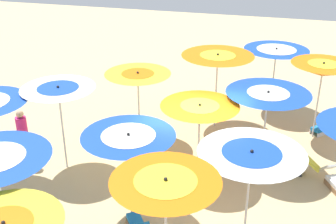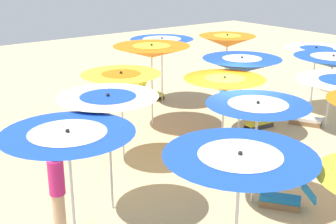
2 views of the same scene
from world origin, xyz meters
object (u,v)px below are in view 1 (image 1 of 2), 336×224
Objects in this scene: beach_umbrella_12 at (251,161)px; beach_umbrella_6 at (268,100)px; lounger_4 at (269,97)px; lounger_1 at (327,126)px; beach_umbrella_0 at (276,54)px; beach_umbrella_8 at (129,142)px; beachgoer_0 at (23,136)px; beach_umbrella_1 at (218,60)px; beach_umbrella_7 at (200,111)px; lounger_0 at (290,165)px; beach_umbrella_3 at (59,93)px; beach_umbrella_2 at (138,79)px; beach_umbrella_13 at (166,190)px; beach_umbrella_5 at (323,70)px.

beach_umbrella_6 is at bearing 177.85° from beach_umbrella_12.
lounger_1 is at bearing 44.66° from lounger_4.
beach_umbrella_0 is at bearing -81.90° from lounger_1.
beachgoer_0 is at bearing -111.49° from beach_umbrella_8.
beach_umbrella_8 is 1.77× the size of lounger_4.
beach_umbrella_1 reaches higher than beach_umbrella_7.
lounger_1 is at bearing -105.38° from lounger_0.
beach_umbrella_1 reaches higher than beachgoer_0.
beach_umbrella_3 is 1.05× the size of beach_umbrella_12.
beach_umbrella_2 is 3.81m from beach_umbrella_6.
beach_umbrella_0 is at bearing 170.35° from beach_umbrella_13.
beach_umbrella_13 is (7.06, -2.94, -0.03)m from beach_umbrella_5.
beach_umbrella_3 is 2.96m from beach_umbrella_8.
beach_umbrella_7 is 5.03m from beachgoer_0.
beach_umbrella_8 is at bearing 58.04° from beach_umbrella_3.
beach_umbrella_2 is 3.63m from beachgoer_0.
beach_umbrella_3 reaches higher than beach_umbrella_8.
lounger_4 reaches higher than lounger_0.
beach_umbrella_0 is 1.02× the size of beach_umbrella_6.
beach_umbrella_12 reaches higher than lounger_4.
beach_umbrella_12 is 0.95× the size of beach_umbrella_13.
beachgoer_0 is at bearing -20.60° from lounger_1.
beach_umbrella_6 is at bearing -1.11° from lounger_4.
beach_umbrella_0 reaches higher than beach_umbrella_8.
beach_umbrella_8 is at bearing -11.93° from beach_umbrella_1.
beach_umbrella_7 is 1.70× the size of lounger_4.
lounger_0 is (-4.74, 2.27, -2.03)m from beach_umbrella_13.
lounger_0 is (-3.17, 0.93, -1.88)m from beach_umbrella_12.
lounger_1 is 0.97× the size of lounger_4.
lounger_1 is (-4.21, 7.22, -2.07)m from beach_umbrella_3.
beach_umbrella_2 is 5.00m from lounger_0.
beach_umbrella_13 is at bearing 18.23° from lounger_1.
lounger_0 is 3.02m from lounger_1.
beach_umbrella_7 is at bearing -58.50° from beach_umbrella_6.
beach_umbrella_0 is at bearing 161.06° from beach_umbrella_7.
beach_umbrella_2 is 2.50m from beach_umbrella_3.
beach_umbrella_3 is 8.61m from lounger_1.
lounger_4 is (-4.68, -0.85, 0.01)m from lounger_0.
lounger_1 is (1.28, 1.88, -1.89)m from beach_umbrella_0.
beach_umbrella_1 is 1.18× the size of beach_umbrella_7.
lounger_4 is at bearing 171.44° from beach_umbrella_13.
lounger_4 is (-4.09, 3.75, -1.85)m from beach_umbrella_2.
beach_umbrella_1 is at bearing -43.42° from beach_umbrella_0.
beach_umbrella_5 is 7.65m from beach_umbrella_13.
beach_umbrella_0 is 2.95m from lounger_1.
beachgoer_0 is at bearing -75.43° from beach_umbrella_6.
beach_umbrella_5 reaches higher than beachgoer_0.
beach_umbrella_2 is at bearing -135.73° from beach_umbrella_12.
beach_umbrella_6 is 1.01× the size of beach_umbrella_8.
beach_umbrella_1 reaches higher than beach_umbrella_13.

